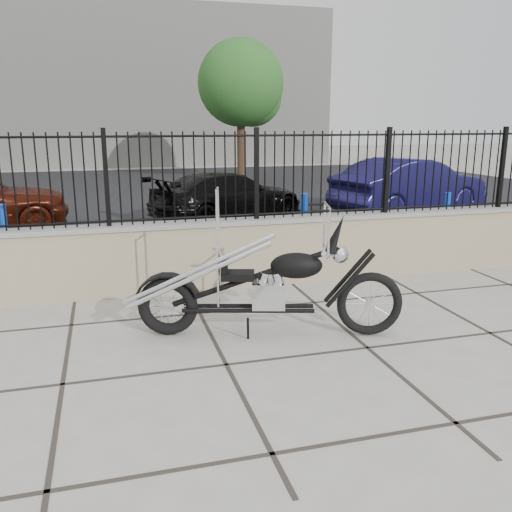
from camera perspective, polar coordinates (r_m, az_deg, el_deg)
name	(u,v)px	position (r m, az deg, el deg)	size (l,w,h in m)	color
ground_plane	(226,365)	(5.34, -3.14, -11.38)	(90.00, 90.00, 0.00)	#99968E
parking_lot	(140,196)	(17.40, -12.13, 6.14)	(30.00, 30.00, 0.00)	black
retaining_wall	(187,256)	(7.51, -7.31, -0.04)	(14.00, 0.36, 0.96)	gray
iron_fence	(184,178)	(7.33, -7.58, 8.18)	(14.00, 0.08, 1.20)	black
background_building	(119,88)	(31.28, -14.27, 16.74)	(22.00, 6.00, 8.00)	beige
chopper_motorcycle	(264,263)	(5.77, 0.80, -0.69)	(2.75, 0.48, 1.65)	black
car_black	(229,196)	(12.94, -2.91, 6.33)	(1.58, 3.88, 1.13)	black
car_blue	(410,186)	(14.24, 15.92, 7.08)	(1.48, 4.26, 1.40)	#13103D
bollard_a	(5,233)	(9.94, -24.92, 2.23)	(0.12, 0.12, 0.96)	#0E2ED4
bollard_b	(304,223)	(9.64, 5.05, 3.45)	(0.13, 0.13, 1.06)	#0B22B0
bollard_c	(446,216)	(11.43, 19.40, 4.03)	(0.11, 0.11, 0.93)	#0C4AB4
tree_right	(241,79)	(21.41, -1.63, 18.15)	(3.24, 3.24, 5.47)	#382619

